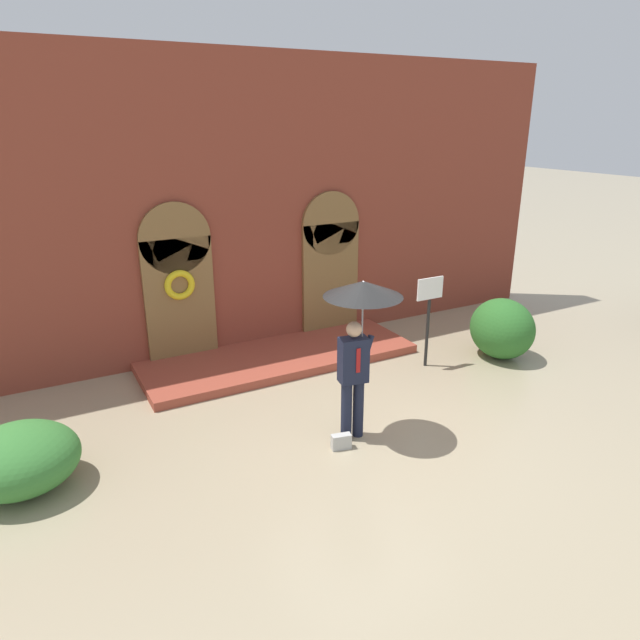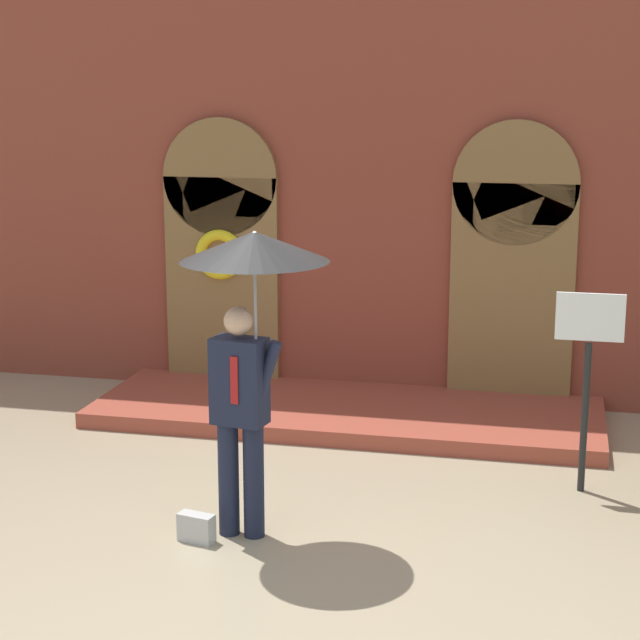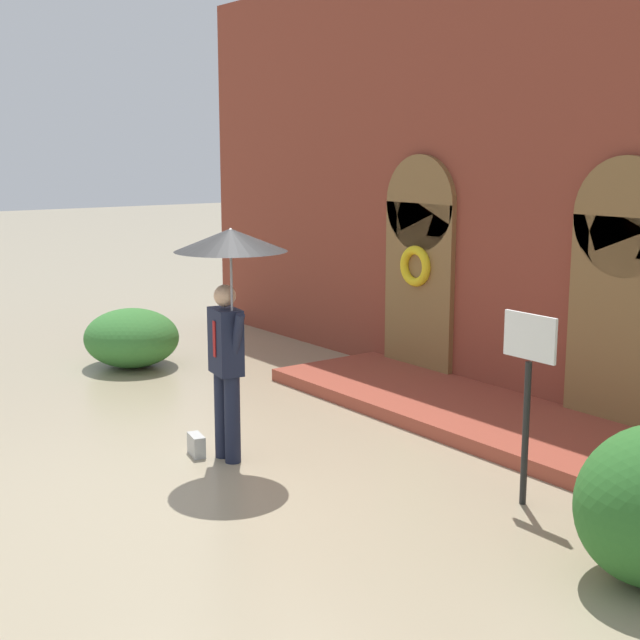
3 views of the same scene
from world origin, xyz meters
name	(u,v)px [view 1 (image 1 of 3)]	position (x,y,z in m)	size (l,w,h in m)	color
ground_plane	(365,434)	(0.00, 0.00, 0.00)	(80.00, 80.00, 0.00)	tan
building_facade	(252,214)	(0.00, 4.15, 2.68)	(14.00, 2.30, 5.60)	brown
person_with_umbrella	(360,313)	(-0.11, 0.04, 1.91)	(1.10, 1.10, 2.36)	#191E33
handbag	(341,442)	(-0.51, -0.16, 0.11)	(0.28, 0.12, 0.22)	#B7B7B2
sign_post	(429,307)	(2.35, 1.57, 1.16)	(0.56, 0.06, 1.72)	black
shrub_left	(20,459)	(-4.50, 0.96, 0.42)	(1.44, 1.35, 0.85)	#387A33
shrub_right	(502,329)	(3.90, 1.21, 0.59)	(1.13, 1.30, 1.17)	#2D6B28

